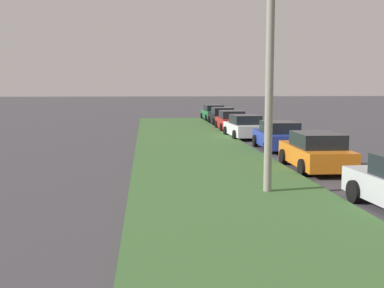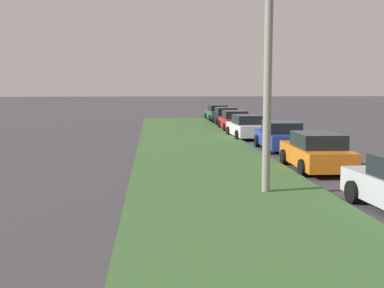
# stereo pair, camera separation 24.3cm
# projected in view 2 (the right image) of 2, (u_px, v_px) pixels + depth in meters

# --- Properties ---
(grass_median) EXTENTS (60.00, 6.00, 0.12)m
(grass_median) POSITION_uv_depth(u_px,v_px,m) (214.00, 173.00, 17.49)
(grass_median) COLOR #3D6633
(grass_median) RESTS_ON ground
(parked_car_orange) EXTENTS (4.35, 2.12, 1.47)m
(parked_car_orange) POSITION_uv_depth(u_px,v_px,m) (316.00, 152.00, 18.37)
(parked_car_orange) COLOR orange
(parked_car_orange) RESTS_ON ground
(parked_car_blue) EXTENTS (4.34, 2.10, 1.47)m
(parked_car_blue) POSITION_uv_depth(u_px,v_px,m) (280.00, 136.00, 24.20)
(parked_car_blue) COLOR #23389E
(parked_car_blue) RESTS_ON ground
(parked_car_white) EXTENTS (4.37, 2.15, 1.47)m
(parked_car_white) POSITION_uv_depth(u_px,v_px,m) (247.00, 127.00, 29.77)
(parked_car_white) COLOR silver
(parked_car_white) RESTS_ON ground
(parked_car_red) EXTENTS (4.32, 2.07, 1.47)m
(parked_car_red) POSITION_uv_depth(u_px,v_px,m) (234.00, 121.00, 35.03)
(parked_car_red) COLOR red
(parked_car_red) RESTS_ON ground
(parked_car_black) EXTENTS (4.31, 2.03, 1.47)m
(parked_car_black) POSITION_uv_depth(u_px,v_px,m) (226.00, 116.00, 40.32)
(parked_car_black) COLOR black
(parked_car_black) RESTS_ON ground
(parked_car_green) EXTENTS (4.36, 2.14, 1.47)m
(parked_car_green) POSITION_uv_depth(u_px,v_px,m) (217.00, 113.00, 45.76)
(parked_car_green) COLOR #1E6B38
(parked_car_green) RESTS_ON ground
(streetlight) EXTENTS (0.63, 2.87, 7.50)m
(streetlight) POSITION_uv_depth(u_px,v_px,m) (280.00, 46.00, 13.79)
(streetlight) COLOR gray
(streetlight) RESTS_ON ground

